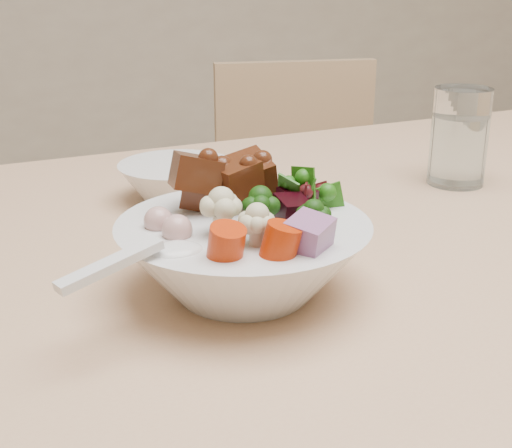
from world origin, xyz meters
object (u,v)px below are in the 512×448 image
object	(u,v)px
chair_far	(304,225)
food_bowl	(245,252)
dining_table	(482,258)
side_bowl	(176,182)
water_glass	(459,141)

from	to	relation	value
chair_far	food_bowl	size ratio (longest dim) A/B	3.54
dining_table	chair_far	xyz separation A→B (m)	(0.05, 0.72, -0.21)
dining_table	side_bowl	xyz separation A→B (m)	(-0.38, 0.14, 0.10)
dining_table	water_glass	xyz separation A→B (m)	(0.01, 0.09, 0.14)
dining_table	water_glass	world-z (taller)	water_glass
food_bowl	water_glass	xyz separation A→B (m)	(0.39, 0.23, 0.02)
dining_table	chair_far	bearing A→B (deg)	80.34
dining_table	side_bowl	distance (m)	0.42
water_glass	chair_far	bearing A→B (deg)	85.98
dining_table	water_glass	distance (m)	0.17
chair_far	food_bowl	xyz separation A→B (m)	(-0.43, -0.86, 0.33)
water_glass	side_bowl	bearing A→B (deg)	171.84
chair_far	side_bowl	world-z (taller)	chair_far
dining_table	food_bowl	bearing A→B (deg)	-164.77
water_glass	side_bowl	size ratio (longest dim) A/B	0.90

